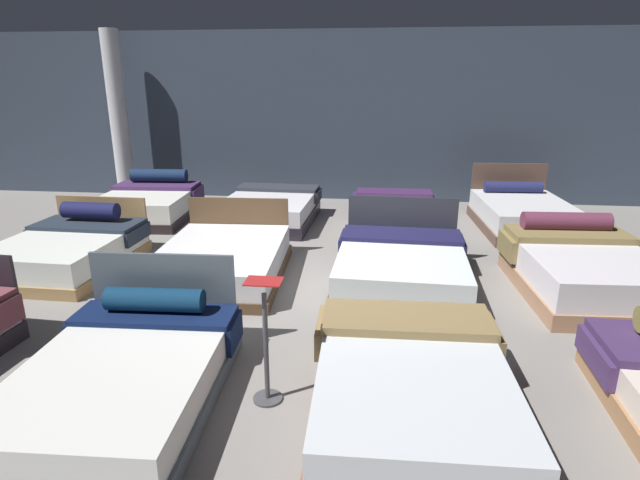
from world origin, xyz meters
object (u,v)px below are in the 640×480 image
(bed_6, at_px, (401,266))
(bed_11, at_px, (523,214))
(bed_8, at_px, (148,204))
(bed_10, at_px, (394,215))
(bed_4, at_px, (69,250))
(bed_7, at_px, (585,270))
(bed_1, at_px, (125,374))
(support_pillar, at_px, (119,118))
(bed_9, at_px, (270,209))
(bed_2, at_px, (411,390))
(bed_5, at_px, (222,261))
(price_sign, at_px, (266,356))

(bed_6, distance_m, bed_11, 3.58)
(bed_8, relative_size, bed_10, 0.94)
(bed_4, distance_m, bed_7, 6.73)
(bed_1, xyz_separation_m, bed_7, (4.51, 2.67, 0.07))
(bed_4, bearing_deg, bed_7, 0.31)
(bed_1, height_order, support_pillar, support_pillar)
(bed_8, distance_m, bed_9, 2.33)
(bed_7, height_order, support_pillar, support_pillar)
(bed_7, bearing_deg, bed_9, 145.67)
(bed_2, relative_size, bed_6, 0.99)
(bed_2, height_order, bed_10, bed_2)
(bed_5, relative_size, bed_11, 1.00)
(bed_2, relative_size, bed_4, 1.02)
(bed_7, bearing_deg, bed_8, 155.10)
(bed_4, bearing_deg, bed_9, 50.54)
(bed_9, distance_m, bed_11, 4.49)
(bed_6, bearing_deg, bed_7, 1.12)
(bed_2, bearing_deg, bed_11, 66.47)
(bed_8, bearing_deg, bed_7, -25.58)
(bed_1, height_order, bed_7, bed_1)
(bed_2, distance_m, bed_11, 5.97)
(bed_6, bearing_deg, bed_4, -178.75)
(bed_9, relative_size, price_sign, 2.03)
(bed_6, bearing_deg, bed_9, 132.20)
(bed_2, xyz_separation_m, bed_6, (0.03, 2.72, -0.01))
(bed_2, distance_m, bed_4, 5.30)
(bed_11, bearing_deg, support_pillar, 166.94)
(bed_2, relative_size, bed_9, 0.98)
(bed_4, relative_size, bed_9, 0.96)
(bed_9, distance_m, bed_10, 2.26)
(bed_9, bearing_deg, bed_4, -128.72)
(bed_4, bearing_deg, bed_10, 31.31)
(bed_9, bearing_deg, bed_5, -89.06)
(bed_4, bearing_deg, bed_2, -30.53)
(bed_1, distance_m, bed_9, 5.42)
(bed_2, relative_size, bed_8, 1.02)
(support_pillar, bearing_deg, bed_4, -73.18)
(bed_2, bearing_deg, bed_10, 88.41)
(bed_2, distance_m, bed_9, 5.87)
(bed_1, relative_size, bed_7, 1.03)
(bed_6, distance_m, bed_10, 2.69)
(bed_4, bearing_deg, price_sign, -37.21)
(bed_8, bearing_deg, bed_6, -34.07)
(bed_11, bearing_deg, bed_2, -114.72)
(bed_9, bearing_deg, bed_6, -47.97)
(support_pillar, bearing_deg, bed_7, -28.44)
(bed_4, distance_m, bed_6, 4.53)
(bed_6, relative_size, support_pillar, 0.60)
(bed_6, xyz_separation_m, support_pillar, (-5.81, 4.29, 1.51))
(price_sign, bearing_deg, bed_8, 122.77)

